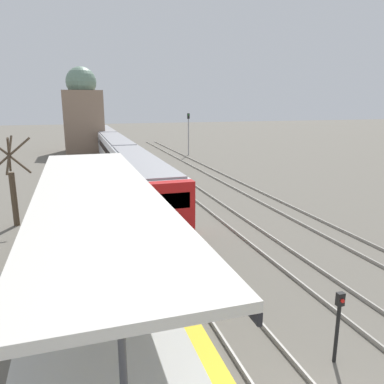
% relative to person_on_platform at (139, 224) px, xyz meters
% --- Properties ---
extents(platform_canopy, '(4.00, 17.96, 2.96)m').
position_rel_person_on_platform_xyz_m(platform_canopy, '(-1.71, -1.26, 1.85)').
color(platform_canopy, beige).
rests_on(platform_canopy, station_platform).
extents(person_on_platform, '(0.40, 0.40, 1.66)m').
position_rel_person_on_platform_xyz_m(person_on_platform, '(0.00, 0.00, 0.00)').
color(person_on_platform, '#2D2D33').
rests_on(person_on_platform, station_platform).
extents(train_near, '(2.62, 48.70, 2.99)m').
position_rel_person_on_platform_xyz_m(train_near, '(2.09, 27.20, -0.19)').
color(train_near, red).
rests_on(train_near, ground_plane).
extents(signal_post_near, '(0.20, 0.21, 2.04)m').
position_rel_person_on_platform_xyz_m(signal_post_near, '(3.90, -7.69, -0.60)').
color(signal_post_near, black).
rests_on(signal_post_near, ground_plane).
extents(signal_mast_far, '(0.28, 0.29, 5.39)m').
position_rel_person_on_platform_xyz_m(signal_mast_far, '(11.95, 32.02, 1.51)').
color(signal_mast_far, gray).
rests_on(signal_mast_far, ground_plane).
extents(distant_domed_building, '(5.25, 5.25, 11.46)m').
position_rel_person_on_platform_xyz_m(distant_domed_building, '(-0.84, 39.82, 3.49)').
color(distant_domed_building, '#89705B').
rests_on(distant_domed_building, ground_plane).
extents(bare_tree_background, '(2.30, 1.45, 5.01)m').
position_rel_person_on_platform_xyz_m(bare_tree_background, '(-5.76, 7.36, 0.48)').
color(bare_tree_background, '#4C3D2D').
rests_on(bare_tree_background, ground_plane).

